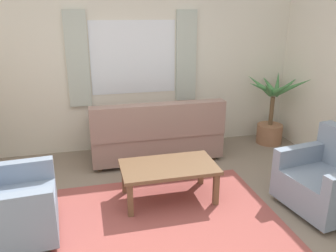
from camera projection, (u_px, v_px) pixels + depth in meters
ground_plane at (168, 221)px, 3.63m from camera, size 6.24×6.24×0.00m
wall_back at (133, 67)px, 5.29m from camera, size 5.32×0.12×2.60m
window_with_curtains at (134, 58)px, 5.16m from camera, size 1.98×0.07×1.40m
area_rug at (168, 220)px, 3.62m from camera, size 2.36×1.92×0.01m
couch at (156, 135)px, 5.05m from camera, size 1.90×0.82×0.92m
armchair_left at (5, 205)px, 3.26m from camera, size 0.88×0.90×0.88m
armchair_right at (330, 180)px, 3.76m from camera, size 0.93×0.95×0.88m
coffee_table at (169, 170)px, 3.93m from camera, size 1.10×0.64×0.44m
potted_plant at (272, 114)px, 5.61m from camera, size 0.98×1.08×1.22m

